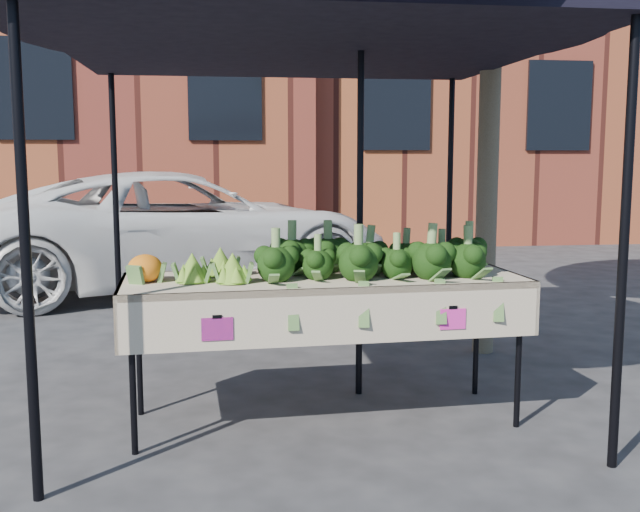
{
  "coord_description": "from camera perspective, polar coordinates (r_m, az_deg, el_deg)",
  "views": [
    {
      "loc": [
        -0.57,
        -4.39,
        1.61
      ],
      "look_at": [
        0.03,
        0.15,
        1.0
      ],
      "focal_mm": 41.36,
      "sensor_mm": 36.0,
      "label": 1
    }
  ],
  "objects": [
    {
      "name": "broccoli_heap",
      "position": [
        4.5,
        4.4,
        0.33
      ],
      "size": [
        1.49,
        0.59,
        0.29
      ],
      "primitive_type": "ellipsoid",
      "color": "black",
      "rests_on": "table"
    },
    {
      "name": "building_right",
      "position": [
        18.7,
        17.05,
        15.37
      ],
      "size": [
        12.0,
        8.0,
        8.5
      ],
      "primitive_type": "cube",
      "color": "maroon",
      "rests_on": "ground"
    },
    {
      "name": "ground",
      "position": [
        4.71,
        -0.15,
        -12.39
      ],
      "size": [
        90.0,
        90.0,
        0.0
      ],
      "primitive_type": "plane",
      "color": "#28282A"
    },
    {
      "name": "canopy",
      "position": [
        4.95,
        -1.06,
        4.81
      ],
      "size": [
        3.16,
        3.16,
        2.74
      ],
      "primitive_type": null,
      "color": "black",
      "rests_on": "ground"
    },
    {
      "name": "street_tree",
      "position": [
        6.23,
        13.12,
        15.39
      ],
      "size": [
        2.51,
        2.51,
        4.96
      ],
      "primitive_type": null,
      "color": "#1E4C14",
      "rests_on": "ground"
    },
    {
      "name": "building_left",
      "position": [
        17.22,
        -23.36,
        16.64
      ],
      "size": [
        12.0,
        8.0,
        9.0
      ],
      "primitive_type": "cube",
      "color": "maroon",
      "rests_on": "ground"
    },
    {
      "name": "romanesco_cluster",
      "position": [
        4.37,
        -8.31,
        -0.39
      ],
      "size": [
        0.45,
        0.49,
        0.22
      ],
      "primitive_type": "ellipsoid",
      "color": "#85B539",
      "rests_on": "table"
    },
    {
      "name": "vehicle",
      "position": [
        9.38,
        -10.99,
        13.53
      ],
      "size": [
        2.05,
        2.71,
        5.21
      ],
      "primitive_type": "imported",
      "rotation": [
        0.0,
        0.0,
        1.85
      ],
      "color": "white",
      "rests_on": "ground"
    },
    {
      "name": "table",
      "position": [
        4.53,
        0.33,
        -7.24
      ],
      "size": [
        2.44,
        0.93,
        0.9
      ],
      "color": "beige",
      "rests_on": "ground"
    },
    {
      "name": "cauliflower_pair",
      "position": [
        4.36,
        -13.38,
        -0.68
      ],
      "size": [
        0.22,
        0.22,
        0.2
      ],
      "primitive_type": "ellipsoid",
      "color": "orange",
      "rests_on": "table"
    }
  ]
}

